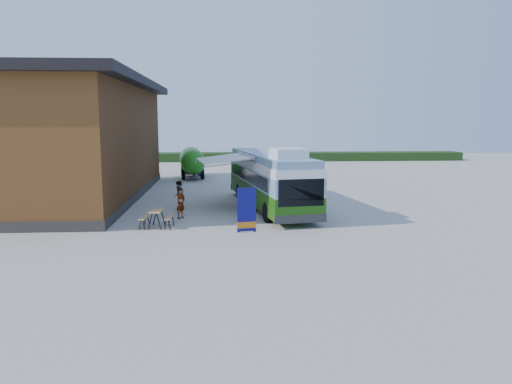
{
  "coord_description": "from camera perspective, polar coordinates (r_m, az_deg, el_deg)",
  "views": [
    {
      "loc": [
        -1.17,
        -22.23,
        4.97
      ],
      "look_at": [
        0.47,
        2.22,
        1.4
      ],
      "focal_mm": 35.0,
      "sensor_mm": 36.0,
      "label": 1
    }
  ],
  "objects": [
    {
      "name": "bus",
      "position": [
        28.05,
        1.61,
        1.6
      ],
      "size": [
        4.24,
        11.87,
        3.57
      ],
      "rotation": [
        0.0,
        0.0,
        0.16
      ],
      "color": "#2B6711",
      "rests_on": "ground"
    },
    {
      "name": "slurry_tanker",
      "position": [
        43.24,
        -7.32,
        3.57
      ],
      "size": [
        2.47,
        6.87,
        2.54
      ],
      "rotation": [
        0.0,
        0.0,
        0.1
      ],
      "color": "#218017",
      "rests_on": "ground"
    },
    {
      "name": "barn",
      "position": [
        33.58,
        -20.06,
        5.44
      ],
      "size": [
        9.6,
        21.2,
        7.5
      ],
      "color": "brown",
      "rests_on": "ground"
    },
    {
      "name": "person_b",
      "position": [
        28.01,
        -8.82,
        -0.37
      ],
      "size": [
        0.69,
        0.84,
        1.6
      ],
      "primitive_type": "imported",
      "rotation": [
        0.0,
        0.0,
        -1.69
      ],
      "color": "#999999",
      "rests_on": "ground"
    },
    {
      "name": "person_a",
      "position": [
        25.49,
        -8.61,
        -1.26
      ],
      "size": [
        0.63,
        0.68,
        1.56
      ],
      "primitive_type": "imported",
      "rotation": [
        0.0,
        0.0,
        0.96
      ],
      "color": "#999999",
      "rests_on": "ground"
    },
    {
      "name": "picnic_table",
      "position": [
        23.56,
        -11.29,
        -2.55
      ],
      "size": [
        1.5,
        1.35,
        0.81
      ],
      "rotation": [
        0.0,
        0.0,
        -0.06
      ],
      "color": "tan",
      "rests_on": "ground"
    },
    {
      "name": "hedge",
      "position": [
        61.09,
        4.82,
        4.07
      ],
      "size": [
        40.0,
        3.0,
        1.0
      ],
      "primitive_type": "cube",
      "color": "#264419",
      "rests_on": "ground"
    },
    {
      "name": "ground",
      "position": [
        22.81,
        -0.8,
        -4.3
      ],
      "size": [
        100.0,
        100.0,
        0.0
      ],
      "primitive_type": "plane",
      "color": "#BCB7AD",
      "rests_on": "ground"
    },
    {
      "name": "banner",
      "position": [
        22.12,
        -1.08,
        -2.53
      ],
      "size": [
        0.86,
        0.27,
        2.0
      ],
      "rotation": [
        0.0,
        0.0,
        0.16
      ],
      "color": "#0F0D66",
      "rests_on": "ground"
    },
    {
      "name": "awning",
      "position": [
        28.07,
        -3.42,
        3.42
      ],
      "size": [
        3.31,
        4.67,
        0.53
      ],
      "rotation": [
        0.0,
        0.0,
        0.16
      ],
      "color": "white",
      "rests_on": "ground"
    }
  ]
}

